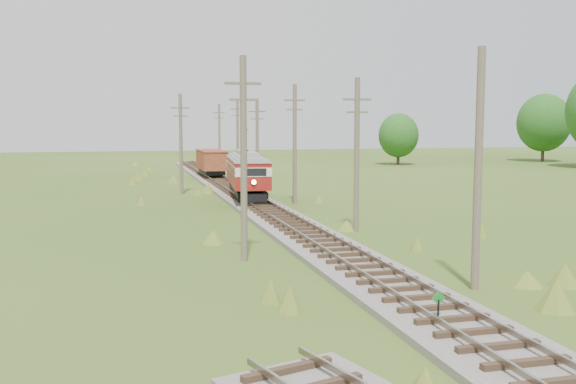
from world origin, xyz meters
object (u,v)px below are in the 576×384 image
object	(u,v)px
gondola	(211,161)
gravel_pile	(246,177)
switch_marker	(438,305)
streetcar	(247,170)

from	to	relation	value
gondola	gravel_pile	bearing A→B (deg)	-54.00
switch_marker	gravel_pile	size ratio (longest dim) A/B	0.33
switch_marker	gondola	bearing A→B (deg)	89.78
switch_marker	gravel_pile	xyz separation A→B (m)	(3.25, 48.64, -0.11)
gravel_pile	gondola	bearing A→B (deg)	125.98
streetcar	gondola	size ratio (longest dim) A/B	1.43
switch_marker	gravel_pile	bearing A→B (deg)	86.18
switch_marker	gravel_pile	distance (m)	48.75
streetcar	gondola	xyz separation A→B (m)	(0.00, 20.89, -0.46)
gondola	gravel_pile	xyz separation A→B (m)	(3.05, -4.20, -1.45)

